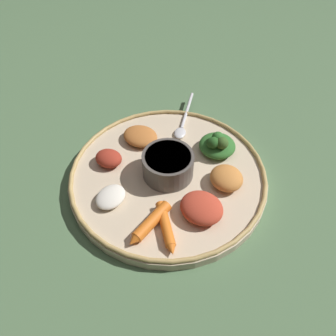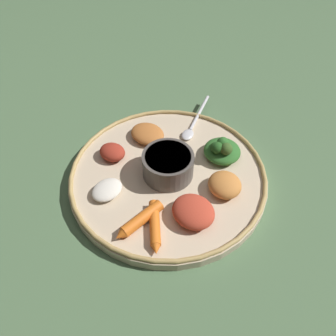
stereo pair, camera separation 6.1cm
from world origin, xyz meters
name	(u,v)px [view 2 (the right image)]	position (x,y,z in m)	size (l,w,h in m)	color
ground_plane	(168,180)	(0.00, 0.00, 0.00)	(2.40, 2.40, 0.00)	#4C6B47
platter	(168,177)	(0.00, 0.00, 0.01)	(0.37, 0.37, 0.02)	#C6B293
platter_rim	(168,172)	(0.00, 0.00, 0.02)	(0.37, 0.37, 0.01)	tan
center_bowl	(168,164)	(0.00, 0.00, 0.04)	(0.09, 0.09, 0.05)	#4C4742
spoon	(193,124)	(0.06, 0.13, 0.02)	(0.08, 0.15, 0.01)	silver
greens_pile	(222,150)	(0.11, 0.03, 0.04)	(0.10, 0.10, 0.05)	#2D6628
carrot_near_spoon	(139,220)	(-0.06, -0.11, 0.03)	(0.08, 0.07, 0.02)	orange
carrot_outer	(155,226)	(-0.03, -0.12, 0.03)	(0.02, 0.10, 0.02)	orange
mound_rice_white	(107,190)	(-0.11, -0.04, 0.03)	(0.06, 0.05, 0.02)	silver
mound_beet	(112,152)	(-0.10, 0.05, 0.03)	(0.05, 0.04, 0.03)	maroon
mound_berbere_red	(193,211)	(0.03, -0.10, 0.03)	(0.07, 0.07, 0.03)	#B73D28
mound_chickpea	(147,134)	(-0.03, 0.10, 0.03)	(0.07, 0.06, 0.02)	#B2662D
mound_squash	(225,185)	(0.10, -0.05, 0.03)	(0.06, 0.06, 0.03)	#C67A38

